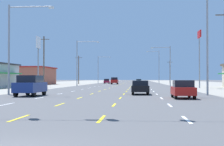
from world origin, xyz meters
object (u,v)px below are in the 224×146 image
pole_sign_right_row_1 (199,44)px  streetlight_right_row_0 (203,35)px  pole_sign_left_row_1 (38,49)px  streetlight_left_row_1 (79,59)px  sedan_inner_right_mid (140,87)px  suv_inner_left_midfar (115,81)px  hatchback_far_left_far (107,81)px  streetlight_right_row_1 (168,63)px  streetlight_left_row_2 (99,67)px  suv_far_left_near (31,85)px  sedan_inner_right_farther (139,81)px  hatchback_far_right_nearest (183,89)px  streetlight_left_row_0 (14,41)px  streetlight_right_row_2 (158,65)px

pole_sign_right_row_1 → streetlight_right_row_0: size_ratio=0.97×
pole_sign_left_row_1 → streetlight_left_row_1: 15.00m
sedan_inner_right_mid → suv_inner_left_midfar: size_ratio=0.92×
hatchback_far_left_far → streetlight_right_row_1: size_ratio=0.45×
streetlight_right_row_0 → pole_sign_right_row_1: bearing=80.7°
pole_sign_right_row_1 → streetlight_left_row_2: 58.01m
suv_far_left_near → streetlight_right_row_1: (16.72, 41.97, 4.06)m
streetlight_right_row_0 → pole_sign_left_row_1: bearing=133.7°
hatchback_far_left_far → streetlight_right_row_1: (16.51, -35.58, 4.30)m
sedan_inner_right_farther → pole_sign_right_row_1: size_ratio=0.45×
pole_sign_right_row_1 → streetlight_right_row_0: streetlight_right_row_0 is taller
hatchback_far_left_far → sedan_inner_right_farther: bearing=6.1°
suv_inner_left_midfar → hatchback_far_left_far: bearing=106.3°
hatchback_far_right_nearest → suv_far_left_near: (-14.10, 2.98, 0.24)m
pole_sign_right_row_1 → streetlight_left_row_0: bearing=-132.0°
streetlight_left_row_0 → streetlight_right_row_1: size_ratio=1.08×
suv_inner_left_midfar → pole_sign_right_row_1: (17.54, -37.60, 6.65)m
sedan_inner_right_mid → streetlight_left_row_0: size_ratio=0.48×
streetlight_left_row_0 → suv_inner_left_midfar: bearing=84.6°
sedan_inner_right_mid → streetlight_left_row_0: streetlight_left_row_0 is taller
hatchback_far_right_nearest → streetlight_right_row_2: size_ratio=0.36×
streetlight_left_row_0 → pole_sign_right_row_1: bearing=48.0°
suv_far_left_near → streetlight_left_row_1: streetlight_left_row_1 is taller
suv_far_left_near → streetlight_right_row_0: size_ratio=0.47×
streetlight_left_row_0 → hatchback_far_left_far: bearing=87.9°
sedan_inner_right_farther → streetlight_right_row_0: (6.26, -76.25, 5.25)m
streetlight_left_row_1 → streetlight_right_row_2: size_ratio=0.92×
sedan_inner_right_farther → pole_sign_left_row_1: pole_sign_left_row_1 is taller
suv_inner_left_midfar → streetlight_left_row_0: (-6.06, -63.84, 4.50)m
pole_sign_left_row_1 → streetlight_left_row_2: bearing=84.7°
streetlight_right_row_0 → suv_inner_left_midfar: bearing=101.7°
suv_far_left_near → streetlight_left_row_1: 42.33m
suv_inner_left_midfar → streetlight_right_row_0: bearing=-78.3°
streetlight_left_row_0 → streetlight_right_row_2: size_ratio=0.86×
suv_inner_left_midfar → streetlight_right_row_1: streetlight_right_row_1 is taller
hatchback_far_left_far → streetlight_left_row_0: (-2.76, -75.15, 4.75)m
suv_far_left_near → suv_inner_left_midfar: 66.33m
suv_inner_left_midfar → streetlight_right_row_2: bearing=49.0°
streetlight_left_row_1 → pole_sign_left_row_1: bearing=-109.7°
pole_sign_right_row_1 → pole_sign_left_row_1: bearing=-178.5°
suv_inner_left_midfar → pole_sign_right_row_1: 42.02m
streetlight_right_row_2 → streetlight_right_row_1: bearing=-90.1°
sedan_inner_right_mid → sedan_inner_right_farther: (-0.04, 74.71, 0.00)m
suv_far_left_near → pole_sign_right_row_1: 36.15m
pole_sign_left_row_1 → streetlight_right_row_0: bearing=-46.3°
hatchback_far_right_nearest → streetlight_left_row_1: 48.20m
pole_sign_right_row_1 → streetlight_left_row_2: size_ratio=1.10×
sedan_inner_right_farther → streetlight_right_row_1: 37.45m
suv_far_left_near → pole_sign_right_row_1: pole_sign_right_row_1 is taller
suv_far_left_near → streetlight_left_row_0: size_ratio=0.52×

